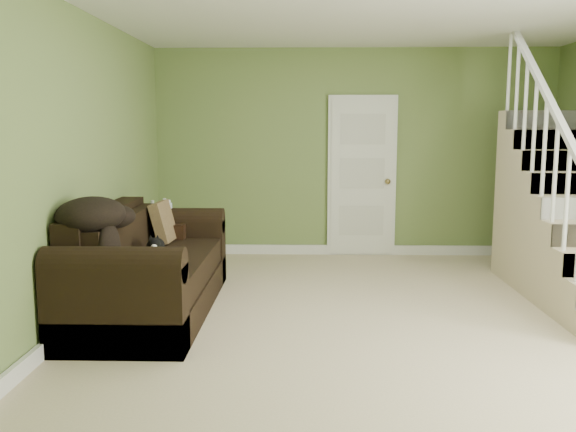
# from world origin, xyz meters

# --- Properties ---
(floor) EXTENTS (5.00, 5.50, 0.01)m
(floor) POSITION_xyz_m (0.00, 0.00, 0.00)
(floor) COLOR #BFAF8A
(floor) RESTS_ON ground
(ceiling) EXTENTS (5.00, 5.50, 0.01)m
(ceiling) POSITION_xyz_m (0.00, 0.00, 2.60)
(ceiling) COLOR white
(ceiling) RESTS_ON wall_back
(wall_back) EXTENTS (5.00, 0.04, 2.60)m
(wall_back) POSITION_xyz_m (0.00, 2.75, 1.30)
(wall_back) COLOR olive
(wall_back) RESTS_ON floor
(wall_front) EXTENTS (5.00, 0.04, 2.60)m
(wall_front) POSITION_xyz_m (0.00, -2.75, 1.30)
(wall_front) COLOR olive
(wall_front) RESTS_ON floor
(wall_left) EXTENTS (0.04, 5.50, 2.60)m
(wall_left) POSITION_xyz_m (-2.50, 0.00, 1.30)
(wall_left) COLOR olive
(wall_left) RESTS_ON floor
(baseboard_back) EXTENTS (5.00, 0.04, 0.12)m
(baseboard_back) POSITION_xyz_m (0.00, 2.72, 0.06)
(baseboard_back) COLOR white
(baseboard_back) RESTS_ON floor
(baseboard_left) EXTENTS (0.04, 5.50, 0.12)m
(baseboard_left) POSITION_xyz_m (-2.47, 0.00, 0.06)
(baseboard_left) COLOR white
(baseboard_left) RESTS_ON floor
(door) EXTENTS (0.86, 0.12, 2.02)m
(door) POSITION_xyz_m (0.10, 2.71, 1.01)
(door) COLOR white
(door) RESTS_ON floor
(staircase) EXTENTS (1.00, 2.51, 2.82)m
(staircase) POSITION_xyz_m (1.99, 0.97, 0.64)
(staircase) COLOR #BFAF8A
(staircase) RESTS_ON floor
(sofa) EXTENTS (1.01, 2.34, 0.92)m
(sofa) POSITION_xyz_m (-2.02, 0.21, 0.35)
(sofa) COLOR black
(sofa) RESTS_ON floor
(side_table) EXTENTS (0.54, 0.54, 0.88)m
(side_table) POSITION_xyz_m (-2.11, 1.26, 0.33)
(side_table) COLOR black
(side_table) RESTS_ON floor
(cat) EXTENTS (0.24, 0.43, 0.21)m
(cat) POSITION_xyz_m (-1.94, 0.24, 0.58)
(cat) COLOR black
(cat) RESTS_ON sofa
(banana) EXTENTS (0.12, 0.18, 0.05)m
(banana) POSITION_xyz_m (-1.89, 0.03, 0.53)
(banana) COLOR yellow
(banana) RESTS_ON sofa
(throw_pillow) EXTENTS (0.21, 0.41, 0.41)m
(throw_pillow) POSITION_xyz_m (-2.01, 0.89, 0.70)
(throw_pillow) COLOR #48321D
(throw_pillow) RESTS_ON sofa
(throw_blanket) EXTENTS (0.59, 0.73, 0.28)m
(throw_blanket) POSITION_xyz_m (-2.27, -0.40, 0.96)
(throw_blanket) COLOR black
(throw_blanket) RESTS_ON sofa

